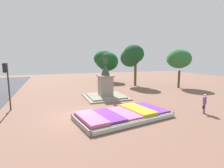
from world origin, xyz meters
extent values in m
plane|color=brown|center=(0.00, 0.00, 0.00)|extent=(75.91, 75.91, 0.00)
cube|color=#38281C|center=(2.99, -1.32, 0.16)|extent=(7.48, 4.60, 0.32)
cube|color=gray|center=(3.31, -3.04, 0.18)|extent=(7.09, 1.40, 0.36)
cube|color=gray|center=(2.68, 0.40, 0.18)|extent=(7.09, 1.40, 0.36)
cube|color=gray|center=(-0.49, -1.96, 0.18)|extent=(0.75, 3.55, 0.36)
cube|color=gray|center=(6.48, -0.68, 0.18)|extent=(0.75, 3.55, 0.36)
cube|color=#D86699|center=(0.32, -1.81, 0.44)|extent=(1.91, 3.39, 0.25)
cube|color=#72339E|center=(1.66, -1.57, 0.41)|extent=(1.91, 3.39, 0.19)
cube|color=#D86699|center=(2.99, -1.32, 0.39)|extent=(1.91, 3.39, 0.14)
cube|color=yellow|center=(4.33, -1.08, 0.44)|extent=(1.91, 3.39, 0.25)
cube|color=#72339E|center=(5.66, -0.83, 0.38)|extent=(1.91, 3.39, 0.13)
cube|color=#B2BCAD|center=(3.32, -3.09, 0.17)|extent=(6.75, 1.43, 0.29)
cube|color=gray|center=(3.77, 5.68, 0.07)|extent=(4.66, 4.66, 0.14)
cube|color=gray|center=(3.77, 5.68, 0.22)|extent=(3.91, 3.91, 0.14)
cube|color=gray|center=(3.77, 5.68, 1.38)|extent=(1.44, 1.44, 2.19)
cube|color=gray|center=(3.77, 5.68, 2.53)|extent=(1.70, 1.70, 0.12)
cone|color=#384233|center=(3.77, 5.68, 3.25)|extent=(1.08, 1.08, 1.32)
cylinder|color=#384233|center=(3.77, 5.68, 4.30)|extent=(0.46, 0.46, 0.77)
sphere|color=#384233|center=(3.77, 5.68, 4.85)|extent=(0.34, 0.34, 0.34)
cylinder|color=#384233|center=(3.52, 5.82, 4.45)|extent=(0.62, 0.41, 0.47)
cylinder|color=#2D2D33|center=(-5.61, 3.90, 2.06)|extent=(0.12, 0.12, 4.12)
cube|color=black|center=(-5.81, 3.89, 3.72)|extent=(0.26, 0.30, 0.80)
cylinder|color=#4B0808|center=(-5.94, 3.87, 3.99)|extent=(0.04, 0.14, 0.14)
cylinder|color=#543E08|center=(-5.94, 3.87, 3.72)|extent=(0.04, 0.14, 0.14)
cylinder|color=green|center=(-5.94, 3.87, 3.46)|extent=(0.04, 0.14, 0.14)
cube|color=gold|center=(-5.71, 3.89, 1.05)|extent=(0.11, 0.17, 0.20)
cylinder|color=#8C4C99|center=(9.75, -2.59, 0.41)|extent=(0.13, 0.13, 0.82)
cylinder|color=#8C4C99|center=(9.60, -2.68, 0.41)|extent=(0.13, 0.13, 0.82)
cube|color=#8C4C99|center=(9.68, -2.63, 1.11)|extent=(0.44, 0.39, 0.58)
cylinder|color=#8C4C99|center=(9.88, -2.51, 1.08)|extent=(0.09, 0.09, 0.55)
cylinder|color=#8C4C99|center=(9.47, -2.76, 1.08)|extent=(0.09, 0.09, 0.55)
sphere|color=beige|center=(9.68, -2.63, 1.54)|extent=(0.21, 0.21, 0.21)
cube|color=black|center=(9.42, -2.79, 0.62)|extent=(0.30, 0.25, 0.22)
cylinder|color=#4C3823|center=(16.36, 8.26, 1.32)|extent=(0.32, 0.32, 2.65)
ellipsoid|color=#2A6D32|center=(16.73, 8.93, 4.41)|extent=(3.67, 3.73, 2.91)
ellipsoid|color=#2D6835|center=(16.24, 8.63, 4.44)|extent=(2.96, 2.97, 2.81)
cylinder|color=brown|center=(11.07, 12.45, 1.74)|extent=(0.42, 0.42, 3.47)
ellipsoid|color=#1B4824|center=(10.63, 12.36, 5.17)|extent=(3.34, 3.42, 2.95)
ellipsoid|color=#1D4C27|center=(10.41, 13.14, 4.56)|extent=(3.23, 3.14, 2.97)
cylinder|color=brown|center=(7.72, 19.23, 1.12)|extent=(0.54, 0.54, 2.24)
ellipsoid|color=#174F25|center=(8.40, 18.92, 3.86)|extent=(4.06, 4.28, 3.60)
ellipsoid|color=#1C4F22|center=(7.88, 19.19, 4.09)|extent=(3.52, 3.53, 3.34)
ellipsoid|color=#184C20|center=(7.90, 19.60, 4.38)|extent=(3.95, 3.87, 3.09)
camera|label=1|loc=(-2.21, -13.19, 4.59)|focal=28.00mm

